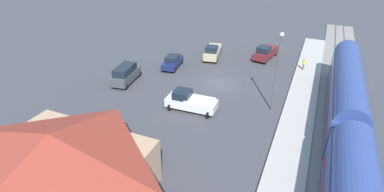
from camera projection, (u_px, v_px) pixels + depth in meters
name	position (u px, v px, depth m)	size (l,w,h in m)	color
ground_plane	(219.00, 84.00, 37.82)	(200.00, 200.00, 0.00)	#424247
railway_track	(340.00, 105.00, 32.90)	(4.80, 70.00, 0.30)	gray
platform	(302.00, 98.00, 34.26)	(3.20, 46.00, 0.30)	#B7B2A8
passenger_train	(349.00, 142.00, 22.56)	(2.93, 38.21, 4.98)	#33478C
station_building	(57.00, 167.00, 20.06)	(11.56, 9.74, 5.66)	tan
pedestrian_on_platform	(304.00, 63.00, 40.51)	(0.36, 0.36, 1.71)	brown
pickup_maroon	(266.00, 52.00, 44.95)	(2.94, 5.67, 2.14)	maroon
sedan_navy	(172.00, 62.00, 42.05)	(2.43, 4.71, 1.74)	navy
pickup_white	(190.00, 101.00, 31.78)	(5.48, 2.66, 2.14)	white
pickup_tan	(213.00, 51.00, 45.23)	(2.89, 5.66, 2.14)	#C6B284
suv_charcoal	(126.00, 74.00, 37.68)	(2.64, 5.13, 2.22)	#47494F
light_pole_near_platform	(278.00, 64.00, 29.75)	(0.44, 0.44, 8.49)	#515156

